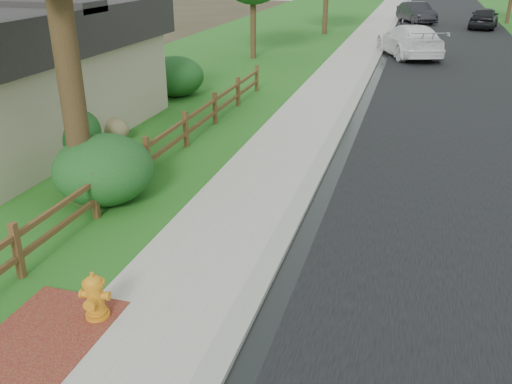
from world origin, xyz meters
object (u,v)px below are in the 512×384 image
(ranch_fence, at_px, (168,141))
(dark_car_mid, at_px, (484,17))
(white_suv, at_px, (410,40))
(fire_hydrant, at_px, (95,297))

(ranch_fence, xyz_separation_m, dark_car_mid, (10.50, 32.48, 0.18))
(white_suv, bearing_deg, ranch_fence, 53.05)
(fire_hydrant, distance_m, white_suv, 25.64)
(ranch_fence, bearing_deg, fire_hydrant, -74.10)
(white_suv, bearing_deg, dark_car_mid, -129.83)
(white_suv, distance_m, dark_car_mid, 14.63)
(ranch_fence, relative_size, fire_hydrant, 21.44)
(ranch_fence, xyz_separation_m, white_suv, (5.60, 18.69, 0.24))
(dark_car_mid, bearing_deg, white_suv, 79.71)
(fire_hydrant, xyz_separation_m, white_suv, (3.70, 25.37, 0.40))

